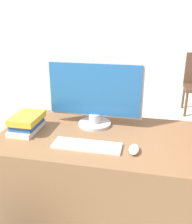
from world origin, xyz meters
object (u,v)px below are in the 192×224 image
at_px(keyboard, 87,146).
at_px(book_stack, 27,123).
at_px(mouse, 134,149).
at_px(monitor, 95,94).

xyz_separation_m(keyboard, book_stack, (-0.44, 0.13, 0.05)).
relative_size(keyboard, book_stack, 1.53).
bearing_deg(keyboard, mouse, -1.02).
height_order(keyboard, mouse, mouse).
distance_m(monitor, mouse, 0.48).
bearing_deg(mouse, book_stack, 169.13).
xyz_separation_m(mouse, book_stack, (-0.71, 0.14, 0.04)).
bearing_deg(monitor, mouse, -47.49).
relative_size(monitor, keyboard, 1.60).
xyz_separation_m(monitor, keyboard, (0.02, -0.32, -0.21)).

